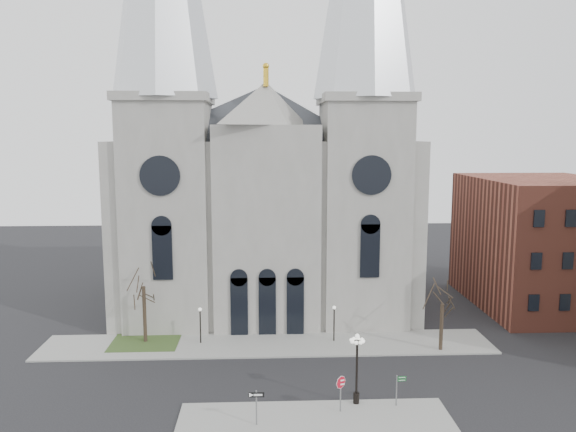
{
  "coord_description": "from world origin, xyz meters",
  "views": [
    {
      "loc": [
        -0.3,
        -36.94,
        18.54
      ],
      "look_at": [
        1.68,
        8.0,
        12.08
      ],
      "focal_mm": 35.0,
      "sensor_mm": 36.0,
      "label": 1
    }
  ],
  "objects_px": {
    "globe_lamp": "(357,360)",
    "one_way_sign": "(256,402)",
    "street_name_sign": "(398,388)",
    "stop_sign": "(341,386)"
  },
  "relations": [
    {
      "from": "stop_sign",
      "to": "street_name_sign",
      "type": "relative_size",
      "value": 1.16
    },
    {
      "from": "globe_lamp",
      "to": "one_way_sign",
      "type": "bearing_deg",
      "value": -159.0
    },
    {
      "from": "stop_sign",
      "to": "one_way_sign",
      "type": "bearing_deg",
      "value": 177.9
    },
    {
      "from": "globe_lamp",
      "to": "one_way_sign",
      "type": "xyz_separation_m",
      "value": [
        -6.88,
        -2.64,
        -1.59
      ]
    },
    {
      "from": "globe_lamp",
      "to": "one_way_sign",
      "type": "relative_size",
      "value": 2.16
    },
    {
      "from": "stop_sign",
      "to": "globe_lamp",
      "type": "relative_size",
      "value": 0.5
    },
    {
      "from": "stop_sign",
      "to": "street_name_sign",
      "type": "distance_m",
      "value": 4.12
    },
    {
      "from": "one_way_sign",
      "to": "stop_sign",
      "type": "bearing_deg",
      "value": 15.71
    },
    {
      "from": "street_name_sign",
      "to": "globe_lamp",
      "type": "bearing_deg",
      "value": 165.48
    },
    {
      "from": "stop_sign",
      "to": "street_name_sign",
      "type": "bearing_deg",
      "value": -8.32
    }
  ]
}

